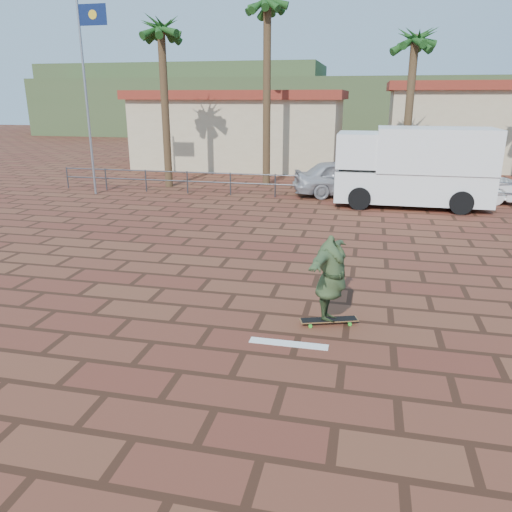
{
  "coord_description": "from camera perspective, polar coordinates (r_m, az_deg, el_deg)",
  "views": [
    {
      "loc": [
        1.87,
        -9.05,
        4.17
      ],
      "look_at": [
        -0.43,
        1.2,
        0.8
      ],
      "focal_mm": 35.0,
      "sensor_mm": 36.0,
      "label": 1
    }
  ],
  "objects": [
    {
      "name": "paint_stripe",
      "position": [
        8.96,
        3.74,
        -9.96
      ],
      "size": [
        1.4,
        0.22,
        0.01
      ],
      "primitive_type": "cube",
      "color": "white",
      "rests_on": "ground"
    },
    {
      "name": "car_silver",
      "position": [
        22.33,
        10.32,
        8.77
      ],
      "size": [
        4.92,
        3.04,
        1.56
      ],
      "primitive_type": "imported",
      "rotation": [
        0.0,
        0.0,
        1.85
      ],
      "color": "#A6A7AD",
      "rests_on": "ground"
    },
    {
      "name": "building_east",
      "position": [
        33.65,
        23.81,
        13.55
      ],
      "size": [
        10.6,
        6.6,
        5.0
      ],
      "color": "beige",
      "rests_on": "ground"
    },
    {
      "name": "campervan",
      "position": [
        20.7,
        17.64,
        9.82
      ],
      "size": [
        5.86,
        2.59,
        3.04
      ],
      "rotation": [
        0.0,
        0.0,
        -0.0
      ],
      "color": "white",
      "rests_on": "ground"
    },
    {
      "name": "palm_center",
      "position": [
        24.7,
        17.7,
        22.1
      ],
      "size": [
        2.4,
        2.4,
        7.75
      ],
      "color": "brown",
      "rests_on": "ground"
    },
    {
      "name": "street_sign",
      "position": [
        21.62,
        23.86,
        9.13
      ],
      "size": [
        0.43,
        0.06,
        2.11
      ],
      "rotation": [
        0.0,
        0.0,
        -0.04
      ],
      "color": "gray",
      "rests_on": "ground"
    },
    {
      "name": "car_white",
      "position": [
        22.72,
        22.6,
        7.69
      ],
      "size": [
        4.51,
        2.08,
        1.43
      ],
      "primitive_type": "imported",
      "rotation": [
        0.0,
        0.0,
        1.44
      ],
      "color": "white",
      "rests_on": "ground"
    },
    {
      "name": "building_west",
      "position": [
        32.09,
        -1.64,
        14.4
      ],
      "size": [
        12.6,
        7.6,
        4.5
      ],
      "color": "beige",
      "rests_on": "ground"
    },
    {
      "name": "longboard",
      "position": [
        9.72,
        8.33,
        -7.25
      ],
      "size": [
        1.13,
        0.59,
        0.11
      ],
      "rotation": [
        0.0,
        0.0,
        0.33
      ],
      "color": "olive",
      "rests_on": "ground"
    },
    {
      "name": "flagpole",
      "position": [
        23.24,
        -18.68,
        18.06
      ],
      "size": [
        1.3,
        0.1,
        8.0
      ],
      "color": "gray",
      "rests_on": "ground"
    },
    {
      "name": "skateboarder",
      "position": [
        9.39,
        8.56,
        -2.54
      ],
      "size": [
        0.92,
        2.11,
        1.66
      ],
      "primitive_type": "imported",
      "rotation": [
        0.0,
        0.0,
        1.39
      ],
      "color": "#344626",
      "rests_on": "longboard"
    },
    {
      "name": "guardrail",
      "position": [
        21.42,
        7.53,
        8.25
      ],
      "size": [
        24.06,
        0.06,
        1.0
      ],
      "color": "#47494F",
      "rests_on": "ground"
    },
    {
      "name": "palm_left",
      "position": [
        24.83,
        1.31,
        26.54
      ],
      "size": [
        2.4,
        2.4,
        9.45
      ],
      "color": "brown",
      "rests_on": "ground"
    },
    {
      "name": "palm_far_left",
      "position": [
        24.56,
        -10.79,
        23.72
      ],
      "size": [
        2.4,
        2.4,
        8.25
      ],
      "color": "brown",
      "rests_on": "ground"
    },
    {
      "name": "hill_back",
      "position": [
        69.29,
        -7.89,
        17.48
      ],
      "size": [
        35.0,
        14.0,
        8.0
      ],
      "primitive_type": "cube",
      "color": "#384C28",
      "rests_on": "ground"
    },
    {
      "name": "ground",
      "position": [
        10.14,
        0.88,
        -6.51
      ],
      "size": [
        120.0,
        120.0,
        0.0
      ],
      "primitive_type": "plane",
      "color": "brown",
      "rests_on": "ground"
    },
    {
      "name": "hill_front",
      "position": [
        59.09,
        11.27,
        16.32
      ],
      "size": [
        70.0,
        18.0,
        6.0
      ],
      "primitive_type": "cube",
      "color": "#384C28",
      "rests_on": "ground"
    }
  ]
}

